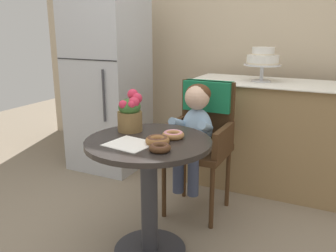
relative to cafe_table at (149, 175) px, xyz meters
The scene contains 13 objects.
ground_plane 0.51m from the cafe_table, ahead, with size 8.00×8.00×0.00m, color gray.
back_wall 2.03m from the cafe_table, 90.00° to the left, with size 4.80×0.10×2.70m, color #C1AD8E.
cafe_table is the anchor object (origin of this frame).
wicker_chair 0.71m from the cafe_table, 84.45° to the left, with size 0.42×0.45×0.95m.
seated_child 0.57m from the cafe_table, 82.86° to the left, with size 0.27×0.32×0.73m.
paper_napkin 0.25m from the cafe_table, 114.12° to the right, with size 0.24×0.21×0.00m, color white.
donut_front 0.27m from the cafe_table, 40.02° to the left, with size 0.13×0.13×0.04m.
donut_mid 0.31m from the cafe_table, 43.69° to the right, with size 0.11×0.11×0.04m.
donut_side 0.25m from the cafe_table, 29.45° to the right, with size 0.13×0.13×0.04m.
flower_vase 0.40m from the cafe_table, 148.90° to the left, with size 0.15×0.15×0.25m.
display_counter 1.41m from the cafe_table, 67.07° to the left, with size 1.56×0.62×0.90m.
tiered_cake_stand 1.46m from the cafe_table, 75.31° to the left, with size 0.30×0.30×0.28m.
refrigerator 1.56m from the cafe_table, 133.67° to the left, with size 0.64×0.63×1.70m.
Camera 1 is at (0.95, -1.69, 1.34)m, focal length 38.48 mm.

